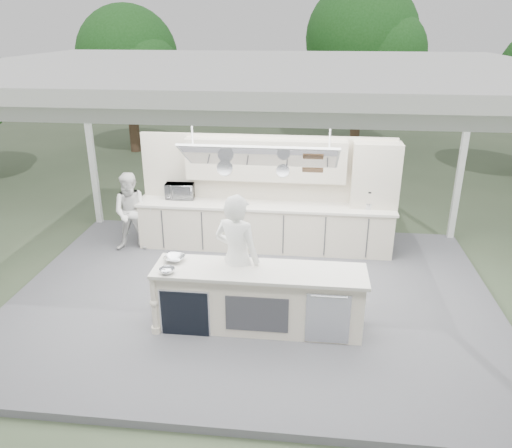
# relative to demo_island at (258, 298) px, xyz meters

# --- Properties ---
(ground) EXTENTS (90.00, 90.00, 0.00)m
(ground) POSITION_rel_demo_island_xyz_m (-0.18, 0.91, -0.60)
(ground) COLOR #49583C
(ground) RESTS_ON ground
(stage_deck) EXTENTS (8.00, 6.00, 0.12)m
(stage_deck) POSITION_rel_demo_island_xyz_m (-0.18, 0.91, -0.54)
(stage_deck) COLOR #55555A
(stage_deck) RESTS_ON ground
(tent) EXTENTS (8.20, 6.20, 3.86)m
(tent) POSITION_rel_demo_island_xyz_m (-0.18, 0.90, 3.11)
(tent) COLOR white
(tent) RESTS_ON ground
(demo_island) EXTENTS (3.10, 0.79, 0.95)m
(demo_island) POSITION_rel_demo_island_xyz_m (0.00, 0.00, 0.00)
(demo_island) COLOR beige
(demo_island) RESTS_ON stage_deck
(back_counter) EXTENTS (5.08, 0.72, 0.95)m
(back_counter) POSITION_rel_demo_island_xyz_m (-0.18, 2.81, 0.00)
(back_counter) COLOR beige
(back_counter) RESTS_ON stage_deck
(back_wall_unit) EXTENTS (5.05, 0.48, 2.25)m
(back_wall_unit) POSITION_rel_demo_island_xyz_m (0.27, 3.03, 0.98)
(back_wall_unit) COLOR beige
(back_wall_unit) RESTS_ON stage_deck
(tree_cluster) EXTENTS (19.55, 9.40, 5.85)m
(tree_cluster) POSITION_rel_demo_island_xyz_m (-0.34, 10.68, 2.69)
(tree_cluster) COLOR #442D22
(tree_cluster) RESTS_ON ground
(head_chef) EXTENTS (0.86, 0.72, 2.02)m
(head_chef) POSITION_rel_demo_island_xyz_m (-0.34, 0.21, 0.53)
(head_chef) COLOR white
(head_chef) RESTS_ON stage_deck
(sous_chef) EXTENTS (0.87, 0.74, 1.59)m
(sous_chef) POSITION_rel_demo_island_xyz_m (-2.75, 2.46, 0.32)
(sous_chef) COLOR silver
(sous_chef) RESTS_ON stage_deck
(toaster_oven) EXTENTS (0.59, 0.42, 0.32)m
(toaster_oven) POSITION_rel_demo_island_xyz_m (-1.91, 2.99, 0.63)
(toaster_oven) COLOR silver
(toaster_oven) RESTS_ON back_counter
(bowl_large) EXTENTS (0.36, 0.36, 0.08)m
(bowl_large) POSITION_rel_demo_island_xyz_m (-1.28, 0.15, 0.51)
(bowl_large) COLOR silver
(bowl_large) RESTS_ON demo_island
(bowl_small) EXTENTS (0.27, 0.27, 0.07)m
(bowl_small) POSITION_rel_demo_island_xyz_m (-1.28, -0.24, 0.51)
(bowl_small) COLOR silver
(bowl_small) RESTS_ON demo_island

